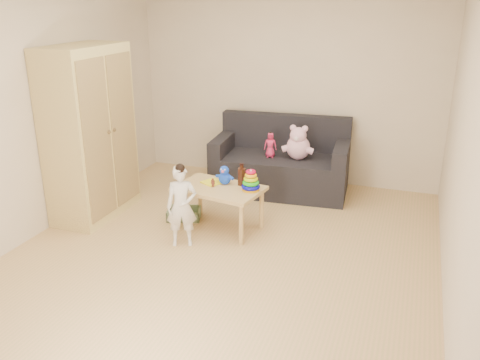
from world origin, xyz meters
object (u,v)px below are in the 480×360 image
at_px(play_table, 219,208).
at_px(wardrobe, 90,133).
at_px(sofa, 280,174).
at_px(toddler, 182,207).

bearing_deg(play_table, wardrobe, -176.52).
bearing_deg(sofa, play_table, -108.51).
height_order(wardrobe, sofa, wardrobe).
distance_m(wardrobe, sofa, 2.37).
height_order(wardrobe, play_table, wardrobe).
xyz_separation_m(wardrobe, toddler, (1.27, -0.39, -0.54)).
xyz_separation_m(sofa, toddler, (-0.53, -1.76, 0.17)).
bearing_deg(sofa, toddler, -111.17).
bearing_deg(toddler, wardrobe, 138.20).
relative_size(sofa, toddler, 2.06).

